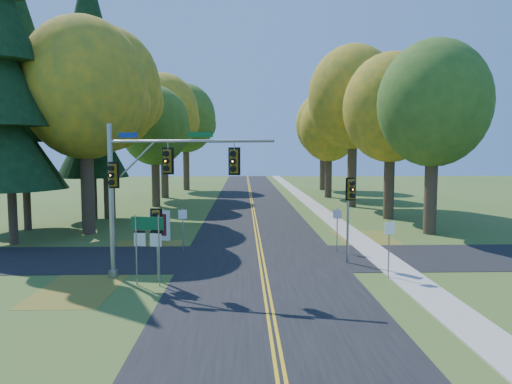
{
  "coord_description": "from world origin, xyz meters",
  "views": [
    {
      "loc": [
        -0.9,
        -21.0,
        5.47
      ],
      "look_at": [
        -0.19,
        4.45,
        3.2
      ],
      "focal_mm": 32.0,
      "sensor_mm": 36.0,
      "label": 1
    }
  ],
  "objects_px": {
    "traffic_mast": "(149,180)",
    "info_kiosk": "(160,225)",
    "route_sign_cluster": "(148,236)",
    "east_signal_pole": "(350,199)"
  },
  "relations": [
    {
      "from": "route_sign_cluster",
      "to": "info_kiosk",
      "type": "bearing_deg",
      "value": 107.35
    },
    {
      "from": "east_signal_pole",
      "to": "route_sign_cluster",
      "type": "distance_m",
      "value": 9.71
    },
    {
      "from": "route_sign_cluster",
      "to": "east_signal_pole",
      "type": "bearing_deg",
      "value": 30.17
    },
    {
      "from": "traffic_mast",
      "to": "info_kiosk",
      "type": "xyz_separation_m",
      "value": [
        -1.21,
        8.76,
        -3.35
      ]
    },
    {
      "from": "traffic_mast",
      "to": "east_signal_pole",
      "type": "bearing_deg",
      "value": 29.38
    },
    {
      "from": "traffic_mast",
      "to": "info_kiosk",
      "type": "height_order",
      "value": "traffic_mast"
    },
    {
      "from": "east_signal_pole",
      "to": "route_sign_cluster",
      "type": "bearing_deg",
      "value": -172.24
    },
    {
      "from": "route_sign_cluster",
      "to": "info_kiosk",
      "type": "distance_m",
      "value": 9.76
    },
    {
      "from": "traffic_mast",
      "to": "east_signal_pole",
      "type": "relative_size",
      "value": 1.69
    },
    {
      "from": "traffic_mast",
      "to": "info_kiosk",
      "type": "relative_size",
      "value": 3.84
    }
  ]
}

